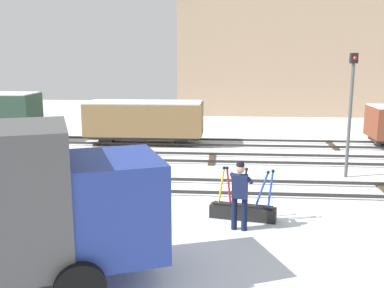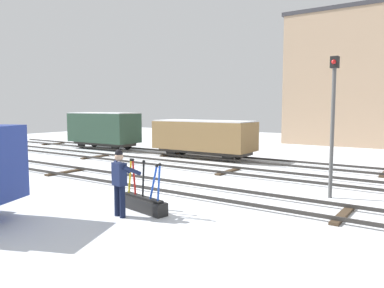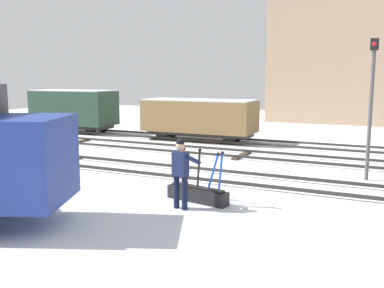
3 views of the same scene
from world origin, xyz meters
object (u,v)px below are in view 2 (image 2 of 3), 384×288
Objects in this scene: rail_worker at (120,179)px; signal_post at (333,114)px; switch_lever_frame at (143,202)px; freight_car_mid_siding at (204,136)px; freight_car_near_switch at (104,128)px.

signal_post reaches higher than rail_worker.
switch_lever_frame is 1.02× the size of rail_worker.
freight_car_mid_siding is (-4.61, 10.28, 1.01)m from switch_lever_frame.
switch_lever_frame is at bearing -130.56° from signal_post.
freight_car_mid_siding is (8.29, -0.00, -0.19)m from freight_car_near_switch.
switch_lever_frame is 11.32m from freight_car_mid_siding.
freight_car_near_switch is (-12.79, 11.03, 0.42)m from rail_worker.
rail_worker is 16.89m from freight_car_near_switch.
freight_car_near_switch is 8.30m from freight_car_mid_siding.
signal_post reaches higher than freight_car_mid_siding.
freight_car_near_switch is (-16.83, 5.70, -1.25)m from signal_post.
rail_worker is at bearing -87.61° from switch_lever_frame.
signal_post is 0.87× the size of freight_car_near_switch.
rail_worker reaches higher than switch_lever_frame.
switch_lever_frame is 0.31× the size of freight_car_mid_siding.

